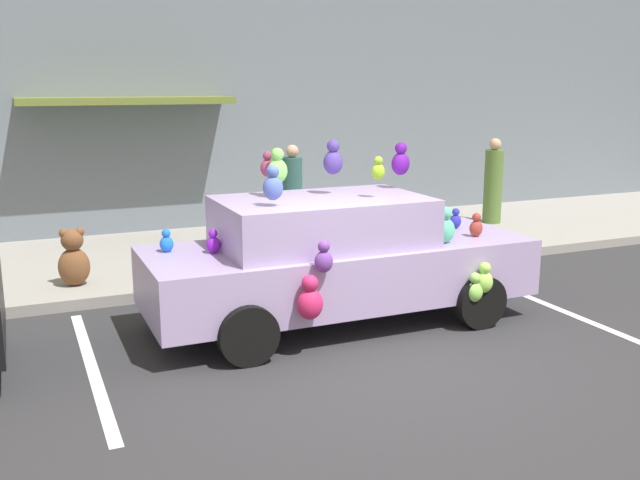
# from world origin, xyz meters

# --- Properties ---
(ground_plane) EXTENTS (60.00, 60.00, 0.00)m
(ground_plane) POSITION_xyz_m (0.00, 0.00, 0.00)
(ground_plane) COLOR #2D2D30
(sidewalk) EXTENTS (24.00, 4.00, 0.15)m
(sidewalk) POSITION_xyz_m (0.00, 5.00, 0.07)
(sidewalk) COLOR gray
(sidewalk) RESTS_ON ground
(storefront_building) EXTENTS (24.00, 1.25, 6.40)m
(storefront_building) POSITION_xyz_m (-0.01, 7.14, 3.19)
(storefront_building) COLOR slate
(storefront_building) RESTS_ON ground
(parking_stripe_front) EXTENTS (0.12, 3.60, 0.01)m
(parking_stripe_front) POSITION_xyz_m (3.01, 1.00, 0.00)
(parking_stripe_front) COLOR silver
(parking_stripe_front) RESTS_ON ground
(parking_stripe_rear) EXTENTS (0.12, 3.60, 0.01)m
(parking_stripe_rear) POSITION_xyz_m (-2.71, 1.00, 0.00)
(parking_stripe_rear) COLOR silver
(parking_stripe_rear) RESTS_ON ground
(plush_covered_car) EXTENTS (4.63, 2.01, 2.19)m
(plush_covered_car) POSITION_xyz_m (0.16, 1.28, 0.81)
(plush_covered_car) COLOR #A692C3
(plush_covered_car) RESTS_ON ground
(teddy_bear_on_sidewalk) EXTENTS (0.42, 0.35, 0.80)m
(teddy_bear_on_sidewalk) POSITION_xyz_m (-2.63, 3.69, 0.52)
(teddy_bear_on_sidewalk) COLOR brown
(teddy_bear_on_sidewalk) RESTS_ON sidewalk
(pedestrian_near_shopfront) EXTENTS (0.32, 0.32, 1.73)m
(pedestrian_near_shopfront) POSITION_xyz_m (0.85, 4.46, 0.96)
(pedestrian_near_shopfront) COLOR #2C5A53
(pedestrian_near_shopfront) RESTS_ON sidewalk
(pedestrian_walking_past) EXTENTS (0.36, 0.36, 1.65)m
(pedestrian_walking_past) POSITION_xyz_m (5.32, 5.12, 0.91)
(pedestrian_walking_past) COLOR #527232
(pedestrian_walking_past) RESTS_ON sidewalk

